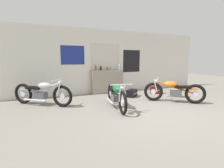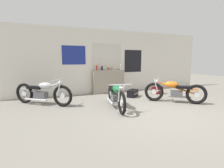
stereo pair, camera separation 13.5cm
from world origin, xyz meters
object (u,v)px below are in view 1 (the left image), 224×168
Objects in this scene: bottle_left_center at (101,68)px; motorcycle_orange at (174,91)px; bottle_center at (107,68)px; motorcycle_silver at (42,93)px; bottle_right_center at (112,68)px; hard_case_black at (132,93)px; motorcycle_green at (116,95)px; bottle_rightmost at (119,67)px; hard_case_darkred at (156,90)px; bottle_leftmost at (96,68)px.

motorcycle_orange is at bearing -55.71° from bottle_left_center.
bottle_center reaches higher than motorcycle_orange.
bottle_left_center reaches higher than motorcycle_silver.
bottle_center is at bearing -162.96° from bottle_right_center.
hard_case_black is (0.33, -1.23, -0.95)m from bottle_right_center.
motorcycle_green reaches higher than hard_case_black.
motorcycle_green is (-0.42, -2.34, -0.71)m from bottle_left_center.
bottle_rightmost is 0.51× the size of hard_case_black.
bottle_leftmost is at bearing 156.53° from hard_case_darkred.
motorcycle_orange is (2.16, -0.21, -0.00)m from motorcycle_green.
motorcycle_silver is 3.36× the size of hard_case_darkred.
bottle_center is 0.36× the size of hard_case_darkred.
hard_case_darkred is at bearing -26.09° from bottle_left_center.
bottle_left_center is at bearing 179.59° from bottle_rightmost.
hard_case_darkred is (2.59, 1.28, -0.24)m from motorcycle_green.
bottle_left_center is at bearing 127.06° from hard_case_black.
bottle_rightmost is 0.19× the size of motorcycle_orange.
bottle_leftmost is 0.16× the size of motorcycle_silver.
bottle_leftmost reaches higher than bottle_right_center.
motorcycle_orange is at bearing -71.87° from bottle_rightmost.
bottle_rightmost is at bearing 140.10° from hard_case_darkred.
bottle_right_center is (0.26, 0.08, -0.00)m from bottle_center.
bottle_left_center reaches higher than motorcycle_green.
bottle_rightmost is 3.63m from motorcycle_silver.
bottle_left_center is 0.11× the size of motorcycle_green.
motorcycle_orange reaches higher than hard_case_darkred.
hard_case_darkred is at bearing 4.59° from hard_case_black.
motorcycle_green is (-1.32, -2.34, -0.75)m from bottle_rightmost.
bottle_center reaches higher than hard_case_black.
hard_case_darkred is 0.85× the size of hard_case_black.
bottle_right_center is 0.57× the size of bottle_rightmost.
bottle_rightmost is 1.54m from hard_case_black.
hard_case_black is at bearing -175.41° from hard_case_darkred.
bottle_right_center is at bearing 68.07° from motorcycle_green.
hard_case_darkred is (1.26, -1.06, -0.99)m from bottle_rightmost.
motorcycle_orange is 0.92× the size of motorcycle_silver.
motorcycle_orange is 4.48m from motorcycle_silver.
bottle_center is (0.30, -0.01, -0.02)m from bottle_left_center.
motorcycle_green is (-0.97, -2.41, -0.69)m from bottle_right_center.
motorcycle_green is 1.28× the size of motorcycle_orange.
motorcycle_silver is (-2.48, -1.06, -0.70)m from bottle_left_center.
motorcycle_green is (-0.71, -2.33, -0.70)m from bottle_center.
bottle_center is at bearing 0.26° from bottle_leftmost.
bottle_right_center is at bearing 145.10° from hard_case_darkred.
bottle_left_center reaches higher than hard_case_darkred.
bottle_rightmost reaches higher than hard_case_darkred.
motorcycle_green is 2.90m from hard_case_darkred.
bottle_rightmost is at bearing 0.62° from bottle_center.
bottle_center is 0.09× the size of motorcycle_green.
bottle_rightmost is 1.92m from hard_case_darkred.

